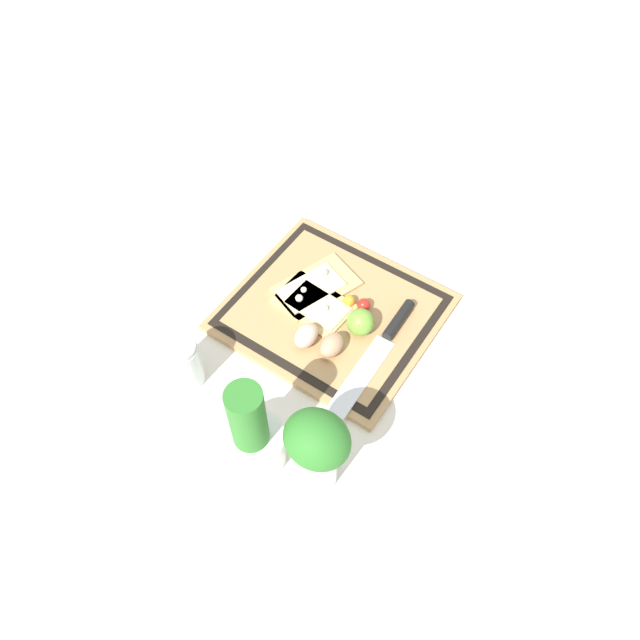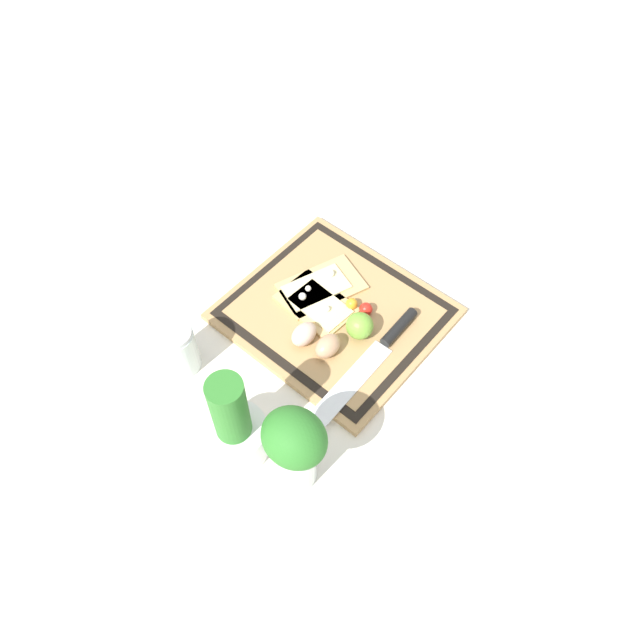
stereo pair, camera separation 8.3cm
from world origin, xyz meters
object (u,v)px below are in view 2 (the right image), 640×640
at_px(pizza_slice_near, 320,286).
at_px(herb_pot, 234,428).
at_px(egg_brown, 328,346).
at_px(sauce_jar, 179,351).
at_px(cherry_tomato_yellow, 352,304).
at_px(herb_glass, 295,446).
at_px(pizza_slice_far, 317,304).
at_px(egg_pink, 305,335).
at_px(cherry_tomato_red, 366,309).
at_px(lime, 360,326).
at_px(knife, 383,345).

bearing_deg(pizza_slice_near, herb_pot, 107.78).
distance_m(egg_brown, sauce_jar, 0.29).
relative_size(cherry_tomato_yellow, herb_glass, 0.13).
bearing_deg(cherry_tomato_yellow, pizza_slice_far, 36.68).
xyz_separation_m(egg_pink, sauce_jar, (0.16, 0.19, 0.01)).
bearing_deg(pizza_slice_far, cherry_tomato_red, -150.49).
height_order(egg_brown, lime, lime).
xyz_separation_m(knife, lime, (0.06, 0.01, 0.02)).
relative_size(pizza_slice_near, egg_brown, 3.37).
xyz_separation_m(pizza_slice_far, lime, (-0.11, -0.00, 0.02)).
height_order(cherry_tomato_red, sauce_jar, sauce_jar).
relative_size(pizza_slice_far, egg_brown, 2.78).
relative_size(knife, lime, 5.61).
distance_m(pizza_slice_near, lime, 0.14).
relative_size(pizza_slice_near, egg_pink, 3.37).
height_order(egg_brown, herb_glass, herb_glass).
xyz_separation_m(knife, herb_glass, (-0.04, 0.30, 0.09)).
height_order(egg_pink, cherry_tomato_red, egg_pink).
relative_size(egg_brown, lime, 1.06).
distance_m(knife, egg_brown, 0.11).
relative_size(pizza_slice_near, sauce_jar, 1.76).
bearing_deg(lime, cherry_tomato_yellow, -38.22).
distance_m(knife, sauce_jar, 0.40).
bearing_deg(cherry_tomato_yellow, lime, 141.78).
bearing_deg(cherry_tomato_yellow, herb_pot, 95.35).
bearing_deg(cherry_tomato_red, sauce_jar, 57.60).
height_order(pizza_slice_near, egg_pink, egg_pink).
xyz_separation_m(cherry_tomato_red, herb_glass, (-0.12, 0.34, 0.09)).
xyz_separation_m(herb_pot, sauce_jar, (0.21, -0.05, -0.03)).
bearing_deg(lime, cherry_tomato_red, -66.09).
relative_size(pizza_slice_far, egg_pink, 2.78).
distance_m(egg_pink, herb_glass, 0.28).
distance_m(knife, cherry_tomato_yellow, 0.11).
xyz_separation_m(pizza_slice_near, knife, (-0.19, 0.03, 0.00)).
height_order(knife, lime, lime).
bearing_deg(herb_glass, cherry_tomato_yellow, -66.15).
distance_m(pizza_slice_near, herb_glass, 0.42).
distance_m(sauce_jar, herb_glass, 0.33).
distance_m(pizza_slice_far, cherry_tomato_yellow, 0.07).
bearing_deg(herb_pot, pizza_slice_far, -74.17).
bearing_deg(lime, herb_glass, 108.07).
distance_m(herb_pot, herb_glass, 0.12).
distance_m(cherry_tomato_yellow, herb_pot, 0.37).
bearing_deg(egg_brown, sauce_jar, 44.11).
relative_size(pizza_slice_near, lime, 3.56).
xyz_separation_m(knife, cherry_tomato_red, (0.08, -0.04, 0.01)).
xyz_separation_m(cherry_tomato_yellow, herb_glass, (-0.15, 0.34, 0.09)).
xyz_separation_m(pizza_slice_far, cherry_tomato_yellow, (-0.06, -0.04, 0.01)).
distance_m(herb_pot, sauce_jar, 0.22).
relative_size(pizza_slice_near, herb_pot, 0.89).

